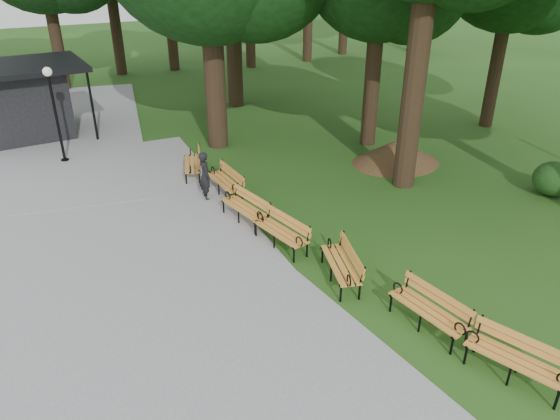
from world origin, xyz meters
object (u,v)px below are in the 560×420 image
dirt_mound (397,151)px  bench_1 (428,311)px  bench_2 (340,265)px  bench_3 (281,232)px  bench_4 (245,208)px  lamp_post (52,96)px  kiosk (18,101)px  bench_5 (225,182)px  bench_6 (192,163)px  bench_0 (516,361)px  person (205,176)px

dirt_mound → bench_1: size_ratio=1.48×
bench_2 → bench_3: same height
bench_3 → bench_4: (-0.29, 1.71, 0.00)m
lamp_post → kiosk: bearing=106.8°
bench_1 → bench_4: size_ratio=1.00×
bench_5 → bench_3: bearing=-1.1°
bench_1 → bench_6: (-1.79, 10.06, 0.00)m
lamp_post → bench_6: bearing=-41.2°
bench_2 → bench_5: 5.80m
bench_3 → bench_5: (-0.12, 3.73, 0.00)m
bench_6 → dirt_mound: bearing=90.0°
lamp_post → bench_3: size_ratio=1.83×
bench_3 → bench_4: 1.73m
bench_3 → bench_5: 3.73m
bench_4 → dirt_mound: bearing=93.7°
dirt_mound → bench_6: 7.44m
bench_0 → bench_4: same height
bench_1 → lamp_post: bearing=-165.2°
bench_0 → dirt_mound: bearing=132.1°
kiosk → bench_5: size_ratio=2.53×
person → bench_0: (2.45, -9.88, -0.35)m
kiosk → bench_0: (7.24, -19.09, -1.06)m
bench_3 → bench_4: same height
lamp_post → bench_0: lamp_post is taller
dirt_mound → bench_3: size_ratio=1.48×
person → bench_3: size_ratio=0.83×
person → bench_5: bearing=-84.3°
bench_0 → kiosk: bearing=179.6°
bench_5 → bench_4: bearing=-7.8°
lamp_post → bench_5: size_ratio=1.83×
lamp_post → bench_0: (6.09, -15.28, -2.03)m
bench_2 → bench_5: same height
bench_2 → bench_3: bearing=-148.1°
lamp_post → bench_5: bearing=-51.4°
dirt_mound → bench_2: (-5.97, -5.50, -0.00)m
bench_0 → bench_1: size_ratio=1.00×
kiosk → lamp_post: lamp_post is taller
kiosk → bench_6: (5.00, -7.19, -1.06)m
kiosk → bench_6: bearing=-59.1°
bench_3 → bench_6: size_ratio=1.00×
person → lamp_post: size_ratio=0.45×
lamp_post → bench_1: 14.72m
bench_2 → bench_4: size_ratio=1.00×
person → dirt_mound: person is taller
bench_1 → bench_5: size_ratio=1.00×
bench_1 → bench_3: 4.51m
bench_1 → person: bearing=-174.0°
bench_2 → bench_6: same height
kiosk → bench_1: size_ratio=2.53×
bench_2 → lamp_post: bearing=-139.5°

